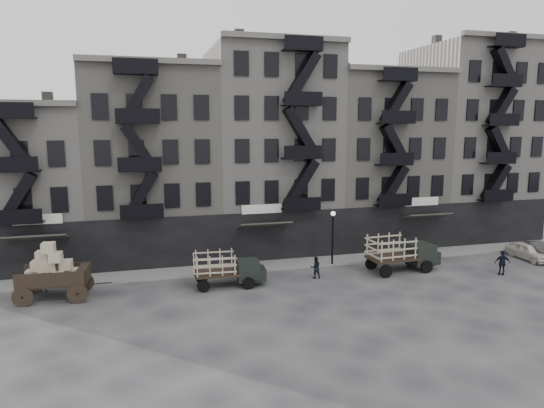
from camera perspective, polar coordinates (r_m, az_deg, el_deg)
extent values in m
plane|color=#38383A|center=(34.64, 4.06, -8.81)|extent=(140.00, 140.00, 0.00)
cube|color=slate|center=(38.02, 2.20, -7.02)|extent=(55.00, 2.50, 0.15)
cube|color=#A09B93|center=(42.32, -27.44, 1.81)|extent=(10.00, 10.00, 12.00)
cube|color=black|center=(38.26, -28.53, -5.08)|extent=(10.00, 0.35, 4.00)
cube|color=#4C4744|center=(41.62, -24.71, 11.02)|extent=(0.70, 0.70, 1.20)
cube|color=gray|center=(41.20, -13.86, 4.51)|extent=(10.00, 10.00, 15.00)
cube|color=black|center=(37.17, -13.34, -4.58)|extent=(10.00, 0.35, 4.00)
cube|color=#595651|center=(36.19, -14.14, 16.09)|extent=(10.00, 0.50, 0.40)
cube|color=#4C4744|center=(41.39, -18.63, 15.56)|extent=(0.70, 0.70, 1.20)
cube|color=#4C4744|center=(41.48, -10.73, 15.86)|extent=(0.70, 0.70, 1.20)
cube|color=#A09B93|center=(42.54, -0.25, 6.28)|extent=(10.00, 10.00, 17.00)
cube|color=black|center=(38.73, 1.64, -3.76)|extent=(10.00, 0.35, 4.00)
cube|color=#595651|center=(38.07, 1.84, 19.05)|extent=(10.00, 0.50, 0.40)
cube|color=#4C4744|center=(42.36, -4.40, 18.59)|extent=(0.70, 0.70, 1.20)
cube|color=#4C4744|center=(43.73, 3.07, 18.31)|extent=(0.70, 0.70, 1.20)
cube|color=gray|center=(46.19, 11.87, 5.08)|extent=(10.00, 10.00, 15.00)
cube|color=black|center=(42.64, 14.63, -2.84)|extent=(10.00, 0.35, 4.00)
cube|color=#595651|center=(41.79, 15.54, 15.09)|extent=(10.00, 0.50, 0.40)
cube|color=#4C4744|center=(45.05, 8.70, 15.39)|extent=(0.70, 0.70, 1.20)
cube|color=#4C4744|center=(47.51, 14.99, 14.86)|extent=(0.70, 0.70, 1.20)
cube|color=#A09B93|center=(51.43, 21.98, 6.69)|extent=(10.00, 10.00, 18.00)
cube|color=black|center=(48.34, 24.99, -2.00)|extent=(10.00, 0.35, 4.00)
cube|color=#595651|center=(47.96, 26.55, 17.30)|extent=(10.00, 0.50, 0.40)
cube|color=#4C4744|center=(50.26, 19.81, 17.77)|extent=(0.70, 0.70, 1.20)
cube|color=#4C4744|center=(53.51, 24.87, 16.92)|extent=(0.70, 0.70, 1.20)
cylinder|color=black|center=(37.47, 7.14, -4.28)|extent=(0.14, 0.14, 4.00)
sphere|color=silver|center=(37.03, 7.20, -1.12)|extent=(0.36, 0.36, 0.36)
cube|color=black|center=(33.40, -24.24, -8.34)|extent=(4.14, 2.41, 0.22)
cylinder|color=black|center=(32.94, -27.29, -9.72)|extent=(1.22, 0.20, 1.22)
cylinder|color=black|center=(34.97, -26.27, -8.56)|extent=(1.22, 0.20, 1.22)
cylinder|color=black|center=(32.19, -21.92, -9.78)|extent=(1.22, 0.20, 1.22)
cylinder|color=black|center=(34.25, -21.21, -8.58)|extent=(1.22, 0.20, 1.22)
cube|color=black|center=(32.90, -21.27, -7.60)|extent=(0.69, 1.81, 0.89)
cube|color=black|center=(32.94, -6.45, -8.09)|extent=(3.18, 2.00, 0.16)
cube|color=black|center=(33.14, -2.85, -7.77)|extent=(1.55, 1.71, 1.35)
cube|color=black|center=(33.34, -1.45, -8.14)|extent=(0.81, 1.40, 0.81)
cylinder|color=black|center=(32.47, -2.76, -9.30)|extent=(0.82, 0.25, 0.81)
cylinder|color=black|center=(34.17, -3.22, -8.35)|extent=(0.82, 0.25, 0.81)
cylinder|color=black|center=(32.19, -8.08, -9.56)|extent=(0.82, 0.25, 0.81)
cylinder|color=black|center=(33.90, -8.26, -8.58)|extent=(0.82, 0.25, 0.81)
cube|color=black|center=(36.96, 13.97, -6.15)|extent=(3.62, 2.26, 0.19)
cube|color=black|center=(38.23, 17.00, -5.61)|extent=(1.76, 1.95, 1.55)
cube|color=black|center=(38.84, 18.10, -5.90)|extent=(0.91, 1.59, 0.93)
cylinder|color=black|center=(37.56, 17.73, -7.06)|extent=(0.94, 0.28, 0.93)
cylinder|color=black|center=(39.17, 15.95, -6.30)|extent=(0.94, 0.28, 0.93)
cylinder|color=black|center=(35.70, 13.28, -7.71)|extent=(0.94, 0.28, 0.93)
cylinder|color=black|center=(37.39, 11.61, -6.87)|extent=(0.94, 0.28, 0.93)
imported|color=silver|center=(44.37, 27.97, -4.94)|extent=(1.64, 3.96, 1.34)
imported|color=#28272A|center=(45.37, 28.22, -4.65)|extent=(1.82, 4.23, 1.36)
imported|color=black|center=(35.12, -25.33, -7.99)|extent=(0.75, 0.70, 1.73)
imported|color=black|center=(34.72, 5.13, -7.44)|extent=(0.80, 0.64, 1.56)
imported|color=black|center=(38.95, 25.48, -6.27)|extent=(1.15, 0.80, 1.81)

